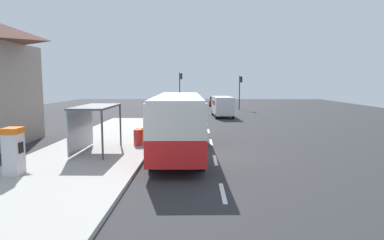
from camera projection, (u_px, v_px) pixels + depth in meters
ground_plane at (204, 124)px, 31.64m from camera, size 56.00×92.00×0.04m
sidewalk_platform at (102, 147)px, 19.81m from camera, size 6.20×30.00×0.18m
lane_stripe_seg_0 at (223, 193)px, 11.77m from camera, size 0.16×2.20×0.01m
lane_stripe_seg_1 at (215, 160)px, 16.74m from camera, size 0.16×2.20×0.01m
lane_stripe_seg_2 at (211, 142)px, 21.70m from camera, size 0.16×2.20×0.01m
lane_stripe_seg_3 at (208, 131)px, 26.67m from camera, size 0.16×2.20×0.01m
lane_stripe_seg_4 at (207, 123)px, 31.64m from camera, size 0.16×2.20×0.01m
lane_stripe_seg_5 at (205, 118)px, 36.60m from camera, size 0.16×2.20×0.01m
lane_stripe_seg_6 at (204, 114)px, 41.57m from camera, size 0.16×2.20×0.01m
lane_stripe_seg_7 at (204, 110)px, 46.54m from camera, size 0.16×2.20×0.01m
bus at (178, 120)px, 18.36m from camera, size 2.86×11.08×3.21m
white_van at (222, 105)px, 37.33m from camera, size 2.25×5.29×2.30m
sedan_near at (215, 101)px, 55.35m from camera, size 1.95×4.45×1.52m
ticket_machine at (14, 151)px, 13.34m from camera, size 0.66×0.76×1.94m
recycling_bin_red at (138, 137)px, 19.73m from camera, size 0.52×0.52×0.95m
recycling_bin_yellow at (140, 135)px, 20.42m from camera, size 0.52×0.52×0.95m
traffic_light_near_side at (240, 87)px, 47.12m from camera, size 0.49×0.28×4.81m
traffic_light_far_side at (180, 85)px, 48.01m from camera, size 0.49×0.28×5.28m
bus_shelter at (90, 117)px, 17.73m from camera, size 1.80×4.00×2.50m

